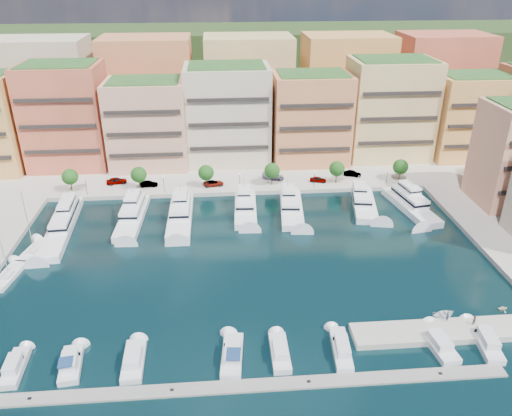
{
  "coord_description": "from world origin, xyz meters",
  "views": [
    {
      "loc": [
        -4.9,
        -78.33,
        50.24
      ],
      "look_at": [
        2.27,
        10.89,
        6.0
      ],
      "focal_mm": 35.0,
      "sensor_mm": 36.0,
      "label": 1
    }
  ],
  "objects_px": {
    "car_2": "(214,183)",
    "person_0": "(448,316)",
    "car_1": "(149,184)",
    "car_5": "(352,174)",
    "sailboat_2": "(34,251)",
    "tree_4": "(337,169)",
    "tender_2": "(444,315)",
    "yacht_0": "(63,223)",
    "lamppost_1": "(164,181)",
    "lamppost_0": "(86,184)",
    "car_3": "(273,176)",
    "yacht_4": "(291,207)",
    "tree_5": "(401,167)",
    "yacht_1": "(133,215)",
    "cruiser_6": "(341,349)",
    "cruiser_8": "(438,344)",
    "tree_1": "(139,175)",
    "tree_2": "(206,173)",
    "yacht_5": "(364,202)",
    "car_0": "(117,181)",
    "tree_3": "(272,171)",
    "yacht_6": "(410,203)",
    "lamppost_3": "(314,177)",
    "lamppost_4": "(387,174)",
    "yacht_2": "(180,213)",
    "cruiser_2": "(134,361)",
    "cruiser_5": "(280,353)",
    "lamppost_2": "(240,179)",
    "person_1": "(474,320)",
    "cruiser_0": "(15,368)",
    "car_4": "(318,179)",
    "cruiser_1": "(71,365)",
    "cruiser_9": "(486,341)",
    "sailboat_1": "(8,276)",
    "tender_3": "(503,308)"
  },
  "relations": [
    {
      "from": "car_2",
      "to": "lamppost_0",
      "type": "bearing_deg",
      "value": 87.71
    },
    {
      "from": "car_3",
      "to": "tree_3",
      "type": "bearing_deg",
      "value": -171.69
    },
    {
      "from": "car_2",
      "to": "car_4",
      "type": "xyz_separation_m",
      "value": [
        25.9,
        0.31,
        0.01
      ]
    },
    {
      "from": "car_2",
      "to": "person_0",
      "type": "xyz_separation_m",
      "value": [
        35.35,
        -54.14,
        0.14
      ]
    },
    {
      "from": "lamppost_0",
      "to": "car_3",
      "type": "bearing_deg",
      "value": 7.48
    },
    {
      "from": "cruiser_6",
      "to": "sailboat_2",
      "type": "height_order",
      "value": "sailboat_2"
    },
    {
      "from": "tender_2",
      "to": "car_2",
      "type": "distance_m",
      "value": 63.3
    },
    {
      "from": "cruiser_2",
      "to": "car_4",
      "type": "relative_size",
      "value": 1.96
    },
    {
      "from": "yacht_5",
      "to": "car_3",
      "type": "height_order",
      "value": "yacht_5"
    },
    {
      "from": "yacht_2",
      "to": "car_1",
      "type": "xyz_separation_m",
      "value": [
        -8.47,
        15.27,
        0.49
      ]
    },
    {
      "from": "yacht_0",
      "to": "lamppost_1",
      "type": "bearing_deg",
      "value": 35.73
    },
    {
      "from": "tree_3",
      "to": "yacht_6",
      "type": "height_order",
      "value": "tree_3"
    },
    {
      "from": "cruiser_0",
      "to": "person_1",
      "type": "relative_size",
      "value": 4.85
    },
    {
      "from": "tree_1",
      "to": "lamppost_0",
      "type": "distance_m",
      "value": 12.25
    },
    {
      "from": "tree_5",
      "to": "cruiser_8",
      "type": "xyz_separation_m",
      "value": [
        -14.04,
        -58.09,
        -4.2
      ]
    },
    {
      "from": "lamppost_2",
      "to": "person_1",
      "type": "relative_size",
      "value": 2.72
    },
    {
      "from": "lamppost_4",
      "to": "yacht_1",
      "type": "relative_size",
      "value": 0.21
    },
    {
      "from": "yacht_5",
      "to": "car_0",
      "type": "bearing_deg",
      "value": 164.83
    },
    {
      "from": "lamppost_3",
      "to": "lamppost_4",
      "type": "xyz_separation_m",
      "value": [
        18.0,
        0.0,
        0.0
      ]
    },
    {
      "from": "cruiser_2",
      "to": "sailboat_1",
      "type": "height_order",
      "value": "sailboat_1"
    },
    {
      "from": "tree_3",
      "to": "lamppost_2",
      "type": "relative_size",
      "value": 1.35
    },
    {
      "from": "lamppost_4",
      "to": "car_3",
      "type": "xyz_separation_m",
      "value": [
        -27.28,
        5.87,
        -2.02
      ]
    },
    {
      "from": "car_0",
      "to": "car_2",
      "type": "bearing_deg",
      "value": -110.44
    },
    {
      "from": "yacht_5",
      "to": "cruiser_0",
      "type": "distance_m",
      "value": 76.71
    },
    {
      "from": "cruiser_6",
      "to": "sailboat_1",
      "type": "distance_m",
      "value": 59.12
    },
    {
      "from": "lamppost_2",
      "to": "yacht_4",
      "type": "distance_m",
      "value": 15.43
    },
    {
      "from": "tree_2",
      "to": "person_0",
      "type": "bearing_deg",
      "value": -55.32
    },
    {
      "from": "lamppost_0",
      "to": "cruiser_8",
      "type": "relative_size",
      "value": 0.5
    },
    {
      "from": "tender_2",
      "to": "tree_1",
      "type": "bearing_deg",
      "value": 26.93
    },
    {
      "from": "sailboat_2",
      "to": "tree_3",
      "type": "bearing_deg",
      "value": 28.46
    },
    {
      "from": "lamppost_0",
      "to": "car_2",
      "type": "relative_size",
      "value": 0.85
    },
    {
      "from": "yacht_1",
      "to": "cruiser_6",
      "type": "distance_m",
      "value": 56.78
    },
    {
      "from": "tree_4",
      "to": "cruiser_5",
      "type": "bearing_deg",
      "value": -110.05
    },
    {
      "from": "tree_1",
      "to": "lamppost_4",
      "type": "xyz_separation_m",
      "value": [
        60.0,
        -2.3,
        -0.92
      ]
    },
    {
      "from": "tree_1",
      "to": "cruiser_2",
      "type": "relative_size",
      "value": 0.71
    },
    {
      "from": "tender_3",
      "to": "yacht_0",
      "type": "bearing_deg",
      "value": 61.03
    },
    {
      "from": "yacht_4",
      "to": "cruiser_1",
      "type": "distance_m",
      "value": 58.51
    },
    {
      "from": "tree_2",
      "to": "yacht_6",
      "type": "height_order",
      "value": "tree_2"
    },
    {
      "from": "sailboat_2",
      "to": "tree_2",
      "type": "bearing_deg",
      "value": 38.85
    },
    {
      "from": "car_5",
      "to": "yacht_5",
      "type": "bearing_deg",
      "value": -162.75
    },
    {
      "from": "yacht_2",
      "to": "car_2",
      "type": "height_order",
      "value": "yacht_2"
    },
    {
      "from": "yacht_4",
      "to": "tree_5",
      "type": "bearing_deg",
      "value": 23.82
    },
    {
      "from": "sailboat_2",
      "to": "tree_4",
      "type": "bearing_deg",
      "value": 22.22
    },
    {
      "from": "cruiser_9",
      "to": "sailboat_2",
      "type": "bearing_deg",
      "value": 156.89
    },
    {
      "from": "lamppost_2",
      "to": "cruiser_9",
      "type": "height_order",
      "value": "lamppost_2"
    },
    {
      "from": "car_1",
      "to": "car_5",
      "type": "relative_size",
      "value": 0.98
    },
    {
      "from": "yacht_1",
      "to": "car_3",
      "type": "bearing_deg",
      "value": 28.04
    },
    {
      "from": "tree_1",
      "to": "cruiser_5",
      "type": "height_order",
      "value": "tree_1"
    },
    {
      "from": "lamppost_0",
      "to": "cruiser_8",
      "type": "distance_m",
      "value": 83.44
    },
    {
      "from": "cruiser_0",
      "to": "yacht_6",
      "type": "bearing_deg",
      "value": 32.03
    }
  ]
}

